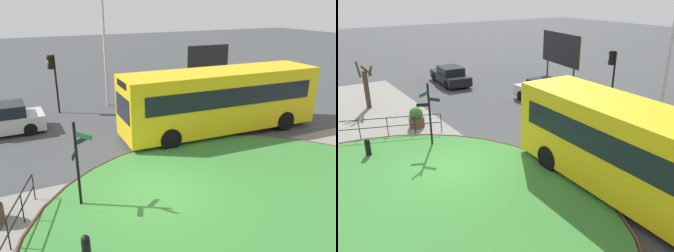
# 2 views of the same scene
# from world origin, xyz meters

# --- Properties ---
(ground) EXTENTS (120.00, 120.00, 0.00)m
(ground) POSITION_xyz_m (0.00, 0.00, 0.00)
(ground) COLOR #3D3F42
(sidewalk_paving) EXTENTS (32.00, 7.94, 0.02)m
(sidewalk_paving) POSITION_xyz_m (0.00, -2.03, 0.01)
(sidewalk_paving) COLOR gray
(sidewalk_paving) RESTS_ON ground
(grass_island) EXTENTS (14.76, 14.76, 0.10)m
(grass_island) POSITION_xyz_m (2.49, -3.66, 0.05)
(grass_island) COLOR #387A33
(grass_island) RESTS_ON ground
(grass_kerb_ring) EXTENTS (15.07, 15.07, 0.11)m
(grass_kerb_ring) POSITION_xyz_m (2.49, -3.66, 0.06)
(grass_kerb_ring) COLOR brown
(grass_kerb_ring) RESTS_ON ground
(signpost_directional) EXTENTS (0.67, 0.87, 2.91)m
(signpost_directional) POSITION_xyz_m (-2.50, 0.21, 1.68)
(signpost_directional) COLOR black
(signpost_directional) RESTS_ON ground
(bollard_foreground) EXTENTS (0.23, 0.23, 0.82)m
(bollard_foreground) POSITION_xyz_m (-2.95, -2.41, 0.42)
(bollard_foreground) COLOR black
(bollard_foreground) RESTS_ON ground
(railing_grass_edge) EXTENTS (1.73, 4.78, 0.97)m
(railing_grass_edge) POSITION_xyz_m (-4.69, -1.09, 0.63)
(railing_grass_edge) COLOR black
(railing_grass_edge) RESTS_ON ground
(bus_yellow) EXTENTS (10.09, 2.82, 3.13)m
(bus_yellow) POSITION_xyz_m (5.31, 4.16, 1.68)
(bus_yellow) COLOR yellow
(bus_yellow) RESTS_ON ground
(car_near_lane) EXTENTS (4.08, 1.95, 1.50)m
(car_near_lane) POSITION_xyz_m (-4.63, 8.52, 0.70)
(car_near_lane) COLOR #B7B7BC
(car_near_lane) RESTS_ON ground
(car_far_lane) EXTENTS (4.43, 2.03, 1.32)m
(car_far_lane) POSITION_xyz_m (-12.33, 5.76, 0.62)
(car_far_lane) COLOR black
(car_far_lane) RESTS_ON ground
(traffic_light_near) EXTENTS (0.48, 0.31, 3.42)m
(traffic_light_near) POSITION_xyz_m (-1.67, 10.86, 2.52)
(traffic_light_near) COLOR black
(traffic_light_near) RESTS_ON ground
(lamppost_tall) EXTENTS (0.32, 0.32, 8.00)m
(lamppost_tall) POSITION_xyz_m (1.50, 11.08, 4.29)
(lamppost_tall) COLOR #B7B7BC
(lamppost_tall) RESTS_ON ground
(billboard_left) EXTENTS (4.90, 0.86, 3.58)m
(billboard_left) POSITION_xyz_m (-8.80, 13.42, 2.35)
(billboard_left) COLOR black
(billboard_left) RESTS_ON ground
(planter_near_signpost) EXTENTS (0.77, 0.77, 1.07)m
(planter_near_signpost) POSITION_xyz_m (-5.16, 0.51, 0.49)
(planter_near_signpost) COLOR brown
(planter_near_signpost) RESTS_ON ground
(street_tree_bare) EXTENTS (0.82, 0.78, 2.78)m
(street_tree_bare) POSITION_xyz_m (-9.74, -0.76, 1.35)
(street_tree_bare) COLOR #423323
(street_tree_bare) RESTS_ON ground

